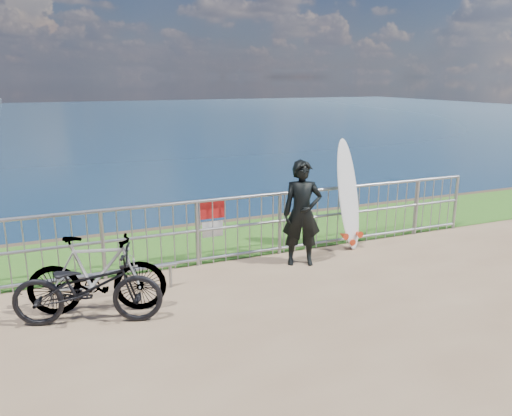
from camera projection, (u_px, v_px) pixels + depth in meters
name	position (u px, v px, depth m)	size (l,w,h in m)	color
grass_strip	(207.00, 242.00, 9.51)	(120.00, 120.00, 0.00)	#2A5F1A
railing	(227.00, 229.00, 8.39)	(10.06, 0.10, 1.13)	gray
surfer	(302.00, 213.00, 8.20)	(0.64, 0.42, 1.76)	black
surfboard	(348.00, 199.00, 9.01)	(0.65, 0.61, 2.01)	white
bicycle_near	(88.00, 287.00, 6.28)	(0.65, 1.86, 0.98)	black
bicycle_far	(97.00, 275.00, 6.55)	(0.51, 1.79, 1.08)	black
bike_rack	(113.00, 275.00, 7.09)	(1.85, 0.05, 0.39)	gray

